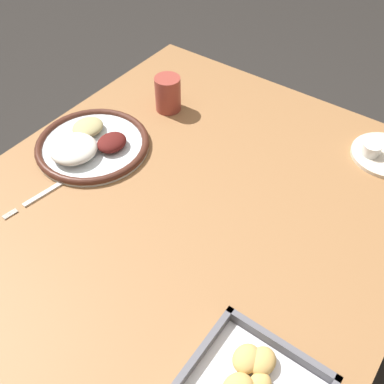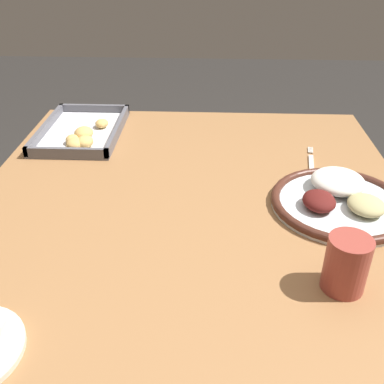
% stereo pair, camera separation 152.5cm
% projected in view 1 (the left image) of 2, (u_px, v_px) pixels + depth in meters
% --- Properties ---
extents(ground_plane, '(8.00, 8.00, 0.00)m').
position_uv_depth(ground_plane, '(192.00, 338.00, 1.60)').
color(ground_plane, '#282623').
extents(dining_table, '(1.12, 1.01, 0.73)m').
position_uv_depth(dining_table, '(192.00, 227.00, 1.14)').
color(dining_table, olive).
rests_on(dining_table, ground_plane).
extents(dinner_plate, '(0.30, 0.30, 0.05)m').
position_uv_depth(dinner_plate, '(90.00, 144.00, 1.19)').
color(dinner_plate, silver).
rests_on(dinner_plate, dining_table).
extents(fork, '(0.20, 0.04, 0.00)m').
position_uv_depth(fork, '(45.00, 193.00, 1.08)').
color(fork, silver).
rests_on(fork, dining_table).
extents(drinking_cup, '(0.07, 0.07, 0.10)m').
position_uv_depth(drinking_cup, '(168.00, 94.00, 1.28)').
color(drinking_cup, '#993D33').
rests_on(drinking_cup, dining_table).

